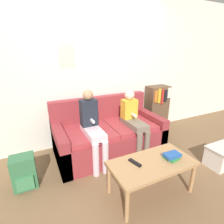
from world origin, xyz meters
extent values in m
plane|color=brown|center=(0.00, 0.00, 0.00)|extent=(10.00, 10.00, 0.00)
cube|color=silver|center=(0.00, 1.09, 1.30)|extent=(8.00, 0.06, 2.60)
cube|color=beige|center=(-0.48, 1.06, 1.55)|extent=(0.25, 0.00, 0.34)
cube|color=maroon|center=(0.00, 0.52, 0.21)|extent=(1.74, 0.88, 0.41)
cube|color=maroon|center=(0.00, 0.89, 0.65)|extent=(1.74, 0.14, 0.47)
cube|color=maroon|center=(-0.80, 0.52, 0.29)|extent=(0.14, 0.88, 0.57)
cube|color=maroon|center=(0.80, 0.52, 0.29)|extent=(0.14, 0.88, 0.57)
cube|color=#A1343A|center=(-0.36, 0.48, 0.45)|extent=(0.71, 0.72, 0.07)
cube|color=#A1343A|center=(0.36, 0.48, 0.45)|extent=(0.71, 0.72, 0.07)
cube|color=#AD7F51|center=(0.06, -0.52, 0.41)|extent=(0.98, 0.50, 0.04)
cylinder|color=#AD7F51|center=(-0.39, -0.73, 0.20)|extent=(0.04, 0.04, 0.40)
cylinder|color=#AD7F51|center=(0.51, -0.73, 0.20)|extent=(0.04, 0.04, 0.40)
cylinder|color=#AD7F51|center=(-0.39, -0.31, 0.20)|extent=(0.04, 0.04, 0.40)
cylinder|color=#AD7F51|center=(0.51, -0.31, 0.20)|extent=(0.04, 0.04, 0.40)
cylinder|color=silver|center=(-0.42, 0.05, 0.24)|extent=(0.09, 0.09, 0.48)
cylinder|color=silver|center=(-0.28, 0.05, 0.24)|extent=(0.09, 0.09, 0.48)
cube|color=silver|center=(-0.35, 0.33, 0.53)|extent=(0.23, 0.54, 0.09)
cube|color=#1E232D|center=(-0.35, 0.49, 0.77)|extent=(0.24, 0.16, 0.39)
sphere|color=tan|center=(-0.35, 0.49, 1.04)|extent=(0.15, 0.15, 0.15)
cube|color=white|center=(-0.35, 0.34, 0.69)|extent=(0.03, 0.12, 0.03)
cylinder|color=#756656|center=(0.28, 0.05, 0.24)|extent=(0.09, 0.09, 0.48)
cylinder|color=#756656|center=(0.42, 0.05, 0.24)|extent=(0.09, 0.09, 0.48)
cube|color=#756656|center=(0.35, 0.33, 0.53)|extent=(0.23, 0.54, 0.09)
cube|color=gold|center=(0.35, 0.49, 0.73)|extent=(0.24, 0.16, 0.31)
sphere|color=beige|center=(0.35, 0.49, 0.96)|extent=(0.16, 0.16, 0.16)
cube|color=white|center=(0.35, 0.34, 0.67)|extent=(0.03, 0.12, 0.03)
cube|color=black|center=(-0.14, -0.46, 0.44)|extent=(0.08, 0.17, 0.02)
cube|color=#2D8442|center=(0.30, -0.56, 0.45)|extent=(0.17, 0.17, 0.03)
cube|color=#23519E|center=(0.31, -0.56, 0.48)|extent=(0.19, 0.12, 0.04)
cube|color=brown|center=(1.27, 0.90, 0.48)|extent=(0.45, 0.27, 0.95)
cube|color=orange|center=(1.11, 0.75, 0.79)|extent=(0.06, 0.02, 0.23)
cube|color=gold|center=(1.19, 0.75, 0.79)|extent=(0.06, 0.02, 0.28)
cube|color=red|center=(1.27, 0.75, 0.76)|extent=(0.05, 0.02, 0.30)
cube|color=black|center=(1.36, 0.75, 0.77)|extent=(0.07, 0.02, 0.23)
cube|color=silver|center=(1.44, 0.75, 0.83)|extent=(0.08, 0.02, 0.21)
cube|color=silver|center=(1.34, -0.55, 0.14)|extent=(0.43, 0.29, 0.29)
cube|color=beige|center=(1.34, -0.55, 0.30)|extent=(0.45, 0.31, 0.02)
cube|color=#336B42|center=(-1.30, 0.24, 0.22)|extent=(0.28, 0.21, 0.43)
cube|color=#3D804F|center=(-1.30, 0.12, 0.13)|extent=(0.19, 0.03, 0.17)
camera|label=1|loc=(-1.09, -1.84, 1.64)|focal=28.00mm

